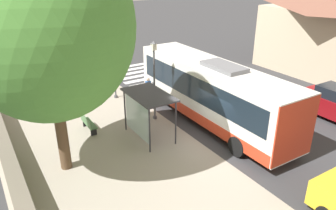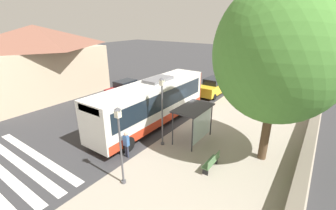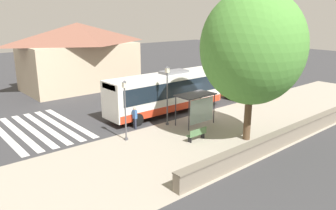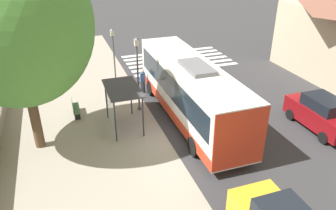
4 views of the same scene
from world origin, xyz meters
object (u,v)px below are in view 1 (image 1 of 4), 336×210
at_px(bus, 212,91).
at_px(street_lamp_far, 114,62).
at_px(pedestrian, 148,88).
at_px(shade_tree, 46,26).
at_px(bench, 88,123).
at_px(street_lamp_near, 154,75).
at_px(parked_car_far_lane, 335,103).
at_px(bus_shelter, 146,102).

distance_m(bus, street_lamp_far, 6.99).
relative_size(pedestrian, shade_tree, 0.17).
xyz_separation_m(bench, shade_tree, (-2.02, -2.77, 5.77)).
bearing_deg(pedestrian, shade_tree, -145.63).
bearing_deg(street_lamp_near, parked_car_far_lane, -31.36).
xyz_separation_m(bus_shelter, bench, (-2.34, 2.29, -1.55)).
bearing_deg(parked_car_far_lane, street_lamp_far, 134.78).
relative_size(bench, street_lamp_near, 0.34).
bearing_deg(bench, parked_car_far_lane, -25.33).
height_order(pedestrian, street_lamp_near, street_lamp_near).
xyz_separation_m(street_lamp_near, street_lamp_far, (-0.63, 4.19, -0.24)).
distance_m(pedestrian, street_lamp_near, 3.09).
relative_size(street_lamp_near, parked_car_far_lane, 1.12).
relative_size(street_lamp_far, parked_car_far_lane, 1.02).
distance_m(pedestrian, shade_tree, 9.68).
xyz_separation_m(bus_shelter, parked_car_far_lane, (10.37, -3.73, -1.10)).
bearing_deg(pedestrian, bus_shelter, -119.73).
bearing_deg(bus, bench, 157.38).
bearing_deg(street_lamp_near, bus_shelter, -130.38).
xyz_separation_m(pedestrian, shade_tree, (-6.70, -4.59, 5.27)).
bearing_deg(parked_car_far_lane, bench, 154.67).
bearing_deg(bench, bus, -22.62).
bearing_deg(bus, pedestrian, 109.80).
bearing_deg(shade_tree, bus_shelter, 6.29).
distance_m(bus, shade_tree, 9.38).
relative_size(street_lamp_near, street_lamp_far, 1.10).
bearing_deg(street_lamp_far, pedestrian, -49.59).
xyz_separation_m(bus, street_lamp_near, (-2.49, 2.03, 0.84)).
height_order(bus_shelter, bench, bus_shelter).
bearing_deg(bench, shade_tree, -126.05).
relative_size(bus_shelter, bench, 1.94).
bearing_deg(bus_shelter, bench, 135.67).
distance_m(street_lamp_near, street_lamp_far, 4.24).
height_order(street_lamp_near, parked_car_far_lane, street_lamp_near).
xyz_separation_m(pedestrian, bench, (-4.69, -1.82, -0.51)).
xyz_separation_m(bus, street_lamp_far, (-3.12, 6.22, 0.60)).
height_order(bench, shade_tree, shade_tree).
relative_size(bus, street_lamp_near, 2.43).
distance_m(bus_shelter, bench, 3.63).
distance_m(bus_shelter, street_lamp_far, 5.97).
height_order(bench, street_lamp_far, street_lamp_far).
relative_size(shade_tree, parked_car_far_lane, 2.43).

